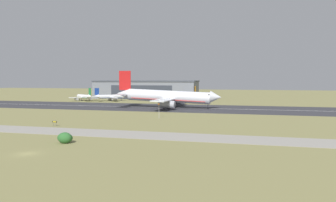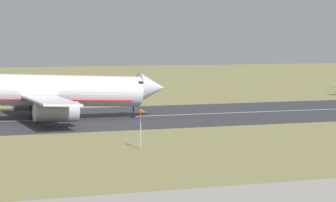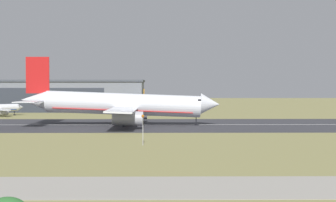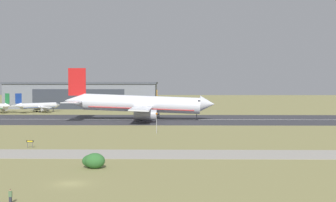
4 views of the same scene
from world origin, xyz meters
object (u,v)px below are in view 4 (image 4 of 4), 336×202
shrub_clump (94,161)px  windsock_pole (157,115)px  runway_sign (30,142)px  airplane_landing (141,104)px  airplane_parked_east (157,104)px  spectator_left (10,196)px  airplane_parked_far_east (38,106)px

shrub_clump → windsock_pole: (8.75, 51.73, 4.03)m
windsock_pole → runway_sign: windsock_pole is taller
airplane_landing → airplane_parked_east: size_ratio=2.81×
airplane_landing → shrub_clump: 97.41m
shrub_clump → spectator_left: shrub_clump is taller
airplane_parked_east → windsock_pole: 103.13m
airplane_parked_far_east → windsock_pole: 105.19m
airplane_parked_far_east → runway_sign: 118.83m
airplane_parked_east → runway_sign: (-23.39, -130.74, -1.75)m
runway_sign → airplane_parked_east: bearing=79.9°
windsock_pole → spectator_left: 76.83m
windsock_pole → airplane_parked_east: bearing=92.3°
windsock_pole → spectator_left: windsock_pole is taller
shrub_clump → spectator_left: size_ratio=2.17×
shrub_clump → airplane_parked_east: bearing=88.3°
airplane_parked_far_east → spectator_left: 167.93m
shrub_clump → runway_sign: size_ratio=2.38×
airplane_parked_east → airplane_landing: bearing=-93.8°
airplane_parked_far_east → runway_sign: airplane_parked_far_east is taller
airplane_parked_far_east → shrub_clump: airplane_parked_far_east is taller
airplane_landing → spectator_left: size_ratio=30.59×
airplane_parked_east → shrub_clump: (-4.65, -154.76, -1.77)m
runway_sign → spectator_left: size_ratio=0.91×
airplane_parked_far_east → runway_sign: size_ratio=12.52×
airplane_parked_far_east → airplane_landing: bearing=-38.6°
airplane_parked_east → shrub_clump: airplane_parked_east is taller
airplane_parked_east → windsock_pole: airplane_parked_east is taller
shrub_clump → windsock_pole: size_ratio=0.68×
runway_sign → spectator_left: 49.10m
airplane_landing → runway_sign: bearing=-104.9°
airplane_parked_east → runway_sign: airplane_parked_east is taller
shrub_clump → runway_sign: 30.46m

